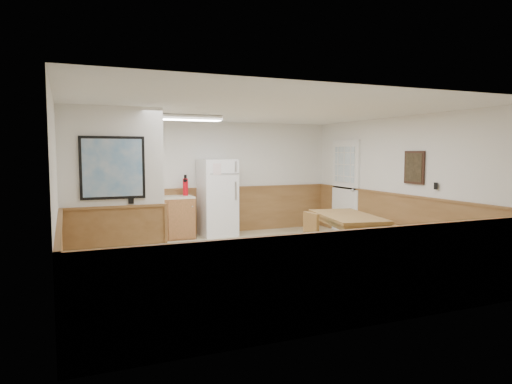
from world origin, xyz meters
name	(u,v)px	position (x,y,z in m)	size (l,w,h in m)	color
ground	(257,263)	(0.00, 0.00, 0.00)	(6.00, 6.00, 0.00)	#BEAF88
ceiling	(257,110)	(0.00, 0.00, 2.50)	(6.00, 6.00, 0.02)	white
back_wall	(205,178)	(0.00, 3.00, 1.25)	(6.00, 0.02, 2.50)	white
right_wall	(404,183)	(3.00, 0.00, 1.25)	(0.02, 6.00, 2.50)	white
left_wall	(57,194)	(-3.00, 0.00, 1.25)	(0.02, 6.00, 2.50)	white
wainscot_back	(206,211)	(0.00, 2.98, 0.50)	(6.00, 0.04, 1.00)	#9B6C3E
wainscot_right	(402,222)	(2.98, 0.00, 0.50)	(0.04, 6.00, 1.00)	#9B6C3E
wainscot_left	(61,247)	(-2.98, 0.00, 0.50)	(0.04, 6.00, 1.00)	#9B6C3E
partition_wall	(113,192)	(-2.25, 0.19, 1.23)	(1.50, 0.20, 2.50)	white
kitchen_counter	(154,218)	(-1.21, 2.68, 0.46)	(2.20, 0.61, 1.00)	#A7623B
exterior_door	(345,186)	(2.96, 1.90, 1.05)	(0.07, 1.02, 2.15)	white
kitchen_window	(107,166)	(-2.10, 2.98, 1.55)	(0.80, 0.04, 1.00)	white
wall_painting	(414,167)	(2.97, -0.30, 1.55)	(0.04, 0.50, 0.60)	#361F15
fluorescent_fixture	(189,118)	(-0.80, 1.30, 2.45)	(1.20, 0.30, 0.09)	white
refrigerator	(217,198)	(0.16, 2.63, 0.84)	(0.76, 0.73, 1.67)	white
dining_table	(347,220)	(1.57, -0.26, 0.66)	(1.16, 1.83, 0.75)	olive
dining_bench	(400,234)	(2.71, -0.27, 0.34)	(0.43, 1.60, 0.45)	olive
dining_chair	(316,234)	(0.85, -0.43, 0.50)	(0.59, 0.43, 0.85)	olive
fire_extinguisher	(185,186)	(-0.53, 2.73, 1.10)	(0.14, 0.14, 0.45)	red
soap_bottle	(107,193)	(-2.13, 2.70, 1.00)	(0.06, 0.06, 0.20)	#198928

